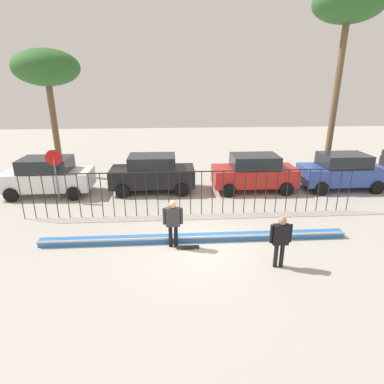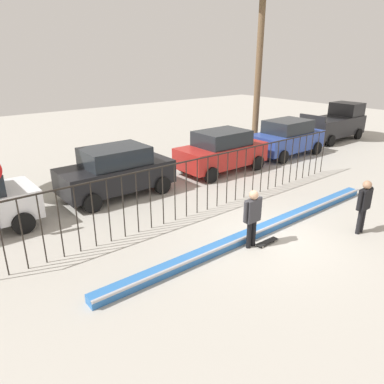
# 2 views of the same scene
# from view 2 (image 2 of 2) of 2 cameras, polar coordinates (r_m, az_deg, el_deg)

# --- Properties ---
(ground_plane) EXTENTS (60.00, 60.00, 0.00)m
(ground_plane) POSITION_cam_2_polar(r_m,az_deg,el_deg) (11.13, 12.19, -7.26)
(ground_plane) COLOR #ADA89E
(bowl_coping_ledge) EXTENTS (11.00, 0.40, 0.27)m
(bowl_coping_ledge) POSITION_cam_2_polar(r_m,az_deg,el_deg) (11.32, 10.51, -5.94)
(bowl_coping_ledge) COLOR #2D6BB7
(bowl_coping_ledge) RESTS_ON ground
(perimeter_fence) EXTENTS (14.04, 0.04, 1.95)m
(perimeter_fence) POSITION_cam_2_polar(r_m,az_deg,el_deg) (12.48, 2.47, 2.25)
(perimeter_fence) COLOR black
(perimeter_fence) RESTS_ON ground
(skateboarder) EXTENTS (0.69, 0.26, 1.71)m
(skateboarder) POSITION_cam_2_polar(r_m,az_deg,el_deg) (10.19, 9.46, -3.37)
(skateboarder) COLOR black
(skateboarder) RESTS_ON ground
(skateboard) EXTENTS (0.80, 0.20, 0.07)m
(skateboard) POSITION_cam_2_polar(r_m,az_deg,el_deg) (10.84, 11.65, -7.66)
(skateboard) COLOR black
(skateboard) RESTS_ON ground
(camera_operator) EXTENTS (0.68, 0.26, 1.69)m
(camera_operator) POSITION_cam_2_polar(r_m,az_deg,el_deg) (12.00, 25.35, -1.45)
(camera_operator) COLOR black
(camera_operator) RESTS_ON ground
(parked_car_black) EXTENTS (4.30, 2.12, 1.90)m
(parked_car_black) POSITION_cam_2_polar(r_m,az_deg,el_deg) (14.21, -11.79, 3.23)
(parked_car_black) COLOR black
(parked_car_black) RESTS_ON ground
(parked_car_red) EXTENTS (4.30, 2.12, 1.90)m
(parked_car_red) POSITION_cam_2_polar(r_m,az_deg,el_deg) (16.98, 4.65, 6.45)
(parked_car_red) COLOR #B2231E
(parked_car_red) RESTS_ON ground
(parked_car_blue) EXTENTS (4.30, 2.12, 1.90)m
(parked_car_blue) POSITION_cam_2_polar(r_m,az_deg,el_deg) (20.40, 14.62, 8.26)
(parked_car_blue) COLOR #2D479E
(parked_car_blue) RESTS_ON ground
(pickup_truck) EXTENTS (4.70, 2.12, 2.24)m
(pickup_truck) POSITION_cam_2_polar(r_m,az_deg,el_deg) (25.29, 21.43, 9.97)
(pickup_truck) COLOR black
(pickup_truck) RESTS_ON ground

